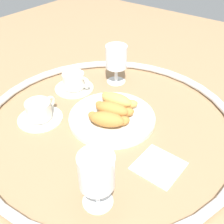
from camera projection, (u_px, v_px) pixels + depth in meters
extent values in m
plane|color=#997551|center=(109.00, 125.00, 0.83)|extent=(2.20, 2.20, 0.00)
torus|color=silver|center=(109.00, 122.00, 0.82)|extent=(0.76, 0.76, 0.02)
cylinder|color=silver|center=(112.00, 118.00, 0.85)|extent=(0.26, 0.26, 0.01)
torus|color=silver|center=(112.00, 116.00, 0.84)|extent=(0.26, 0.26, 0.01)
ellipsoid|color=#BC7A38|center=(107.00, 119.00, 0.79)|extent=(0.11, 0.08, 0.04)
ellipsoid|color=#BC7A38|center=(123.00, 121.00, 0.79)|extent=(0.05, 0.05, 0.03)
ellipsoid|color=#BC7A38|center=(94.00, 116.00, 0.81)|extent=(0.05, 0.04, 0.03)
ellipsoid|color=#BC7A38|center=(112.00, 109.00, 0.83)|extent=(0.11, 0.07, 0.04)
ellipsoid|color=#BC7A38|center=(127.00, 112.00, 0.83)|extent=(0.05, 0.05, 0.03)
ellipsoid|color=#BC7A38|center=(101.00, 106.00, 0.85)|extent=(0.05, 0.04, 0.03)
ellipsoid|color=#D6994C|center=(117.00, 100.00, 0.86)|extent=(0.11, 0.06, 0.04)
ellipsoid|color=#D6994C|center=(131.00, 104.00, 0.86)|extent=(0.05, 0.05, 0.03)
ellipsoid|color=#D6994C|center=(107.00, 97.00, 0.89)|extent=(0.05, 0.04, 0.03)
cylinder|color=silver|center=(40.00, 118.00, 0.85)|extent=(0.14, 0.14, 0.01)
cylinder|color=silver|center=(39.00, 110.00, 0.83)|extent=(0.08, 0.08, 0.05)
cylinder|color=brown|center=(37.00, 104.00, 0.82)|extent=(0.07, 0.07, 0.01)
torus|color=silver|center=(50.00, 102.00, 0.86)|extent=(0.01, 0.04, 0.04)
cylinder|color=silver|center=(74.00, 88.00, 0.99)|extent=(0.14, 0.14, 0.01)
cylinder|color=silver|center=(74.00, 80.00, 0.97)|extent=(0.08, 0.08, 0.05)
cylinder|color=#937A60|center=(73.00, 75.00, 0.96)|extent=(0.07, 0.07, 0.01)
torus|color=silver|center=(85.00, 82.00, 0.96)|extent=(0.04, 0.02, 0.04)
cylinder|color=white|center=(116.00, 81.00, 1.03)|extent=(0.07, 0.07, 0.01)
cylinder|color=white|center=(116.00, 74.00, 1.01)|extent=(0.01, 0.01, 0.05)
cylinder|color=white|center=(116.00, 57.00, 0.97)|extent=(0.08, 0.08, 0.08)
cylinder|color=gold|center=(116.00, 57.00, 0.98)|extent=(0.07, 0.07, 0.07)
cylinder|color=white|center=(98.00, 201.00, 0.62)|extent=(0.07, 0.07, 0.01)
cylinder|color=white|center=(97.00, 192.00, 0.60)|extent=(0.01, 0.01, 0.05)
cylinder|color=white|center=(96.00, 171.00, 0.56)|extent=(0.08, 0.08, 0.08)
cylinder|color=#E0CC4C|center=(97.00, 176.00, 0.57)|extent=(0.07, 0.07, 0.05)
cube|color=silver|center=(159.00, 166.00, 0.70)|extent=(0.11, 0.11, 0.01)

